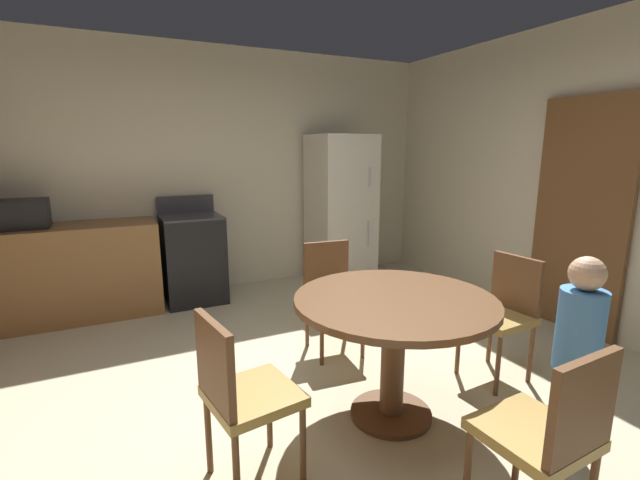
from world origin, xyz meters
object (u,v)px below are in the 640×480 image
person_child (577,354)px  dining_table (394,323)px  refrigerator (341,210)px  chair_east (503,309)px  chair_north (331,290)px  chair_west (240,390)px  oven_range (193,258)px  chair_south (549,432)px  microwave (20,214)px

person_child → dining_table: bearing=-0.0°
refrigerator → chair_east: bearing=-91.8°
chair_north → dining_table: bearing=-0.0°
refrigerator → chair_west: bearing=-126.4°
refrigerator → dining_table: 2.82m
chair_east → chair_north: bearing=-49.6°
oven_range → chair_north: size_ratio=1.26×
refrigerator → chair_south: (-1.00, -3.58, -0.38)m
dining_table → chair_north: (0.09, 0.98, -0.10)m
dining_table → person_child: (0.63, -0.69, -0.02)m
refrigerator → chair_south: 3.73m
microwave → chair_east: bearing=-39.5°
chair_north → person_child: bearing=23.2°
chair_south → person_child: (0.57, 0.28, 0.08)m
oven_range → microwave: (-1.47, -0.00, 0.56)m
refrigerator → microwave: size_ratio=4.00×
oven_range → chair_east: (1.67, -2.59, 0.03)m
chair_west → chair_north: bearing=38.0°
chair_north → chair_west: 1.54m
chair_north → person_child: (0.54, -1.67, 0.08)m
microwave → chair_north: bearing=-36.6°
chair_north → chair_south: bearing=4.3°
chair_south → person_child: bearing=-66.9°
microwave → chair_south: bearing=-58.6°
dining_table → chair_north: size_ratio=1.35×
dining_table → chair_east: (0.98, 0.07, -0.10)m
oven_range → refrigerator: (1.75, -0.05, 0.41)m
oven_range → microwave: microwave is taller
oven_range → chair_south: (0.74, -3.63, 0.03)m
chair_north → chair_south: same height
microwave → chair_west: (1.19, -2.79, -0.53)m
dining_table → chair_north: chair_north is taller
refrigerator → dining_table: refrigerator is taller
refrigerator → person_child: size_ratio=1.61×
chair_north → refrigerator: bearing=154.7°
person_child → chair_north: bearing=-24.3°
microwave → chair_north: 2.85m
oven_range → chair_east: oven_range is taller
refrigerator → chair_south: bearing=-105.7°
refrigerator → chair_north: (-0.96, -1.62, -0.38)m
dining_table → chair_west: (-0.97, -0.15, -0.10)m
chair_west → chair_east: bearing=-2.4°
chair_north → chair_west: same height
microwave → chair_west: bearing=-67.0°
person_child → chair_west: bearing=28.9°
oven_range → dining_table: oven_range is taller
chair_east → chair_south: same height
microwave → chair_west: 3.08m
chair_west → chair_south: bearing=-47.7°
microwave → chair_east: size_ratio=0.51×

